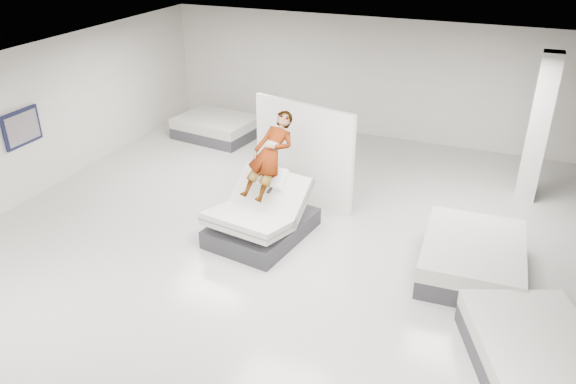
% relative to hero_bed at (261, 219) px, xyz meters
% --- Properties ---
extents(room, '(14.00, 14.04, 3.20)m').
position_rel_hero_bed_xyz_m(room, '(0.64, -0.84, 1.21)').
color(room, beige).
rests_on(room, ground).
extents(hero_bed, '(1.79, 2.20, 1.28)m').
position_rel_hero_bed_xyz_m(hero_bed, '(0.00, 0.00, 0.00)').
color(hero_bed, '#343438').
rests_on(hero_bed, floor).
extents(person, '(0.90, 1.74, 1.45)m').
position_rel_hero_bed_xyz_m(person, '(0.05, 0.32, 0.90)').
color(person, slate).
rests_on(person, hero_bed).
extents(remote, '(0.07, 0.15, 0.08)m').
position_rel_hero_bed_xyz_m(remote, '(0.21, -0.06, 0.68)').
color(remote, black).
rests_on(remote, person).
extents(divider_panel, '(2.36, 0.70, 2.19)m').
position_rel_hero_bed_xyz_m(divider_panel, '(0.19, 1.71, 0.71)').
color(divider_panel, white).
rests_on(divider_panel, floor).
extents(flat_bed_right_far, '(1.75, 2.28, 0.61)m').
position_rel_hero_bed_xyz_m(flat_bed_right_far, '(3.86, 0.29, -0.08)').
color(flat_bed_right_far, '#343438').
rests_on(flat_bed_right_far, floor).
extents(flat_bed_right_near, '(2.20, 2.48, 0.57)m').
position_rel_hero_bed_xyz_m(flat_bed_right_near, '(4.88, -1.77, -0.10)').
color(flat_bed_right_near, '#343438').
rests_on(flat_bed_right_near, floor).
extents(flat_bed_left_far, '(2.24, 1.80, 0.57)m').
position_rel_hero_bed_xyz_m(flat_bed_left_far, '(-3.38, 4.36, -0.10)').
color(flat_bed_left_far, '#343438').
rests_on(flat_bed_left_far, floor).
extents(column, '(0.40, 0.40, 3.20)m').
position_rel_hero_bed_xyz_m(column, '(4.64, 3.66, 1.21)').
color(column, silver).
rests_on(column, floor).
extents(wall_poster, '(0.06, 0.95, 0.75)m').
position_rel_hero_bed_xyz_m(wall_poster, '(-5.30, -0.34, 1.21)').
color(wall_poster, black).
rests_on(wall_poster, wall_left).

